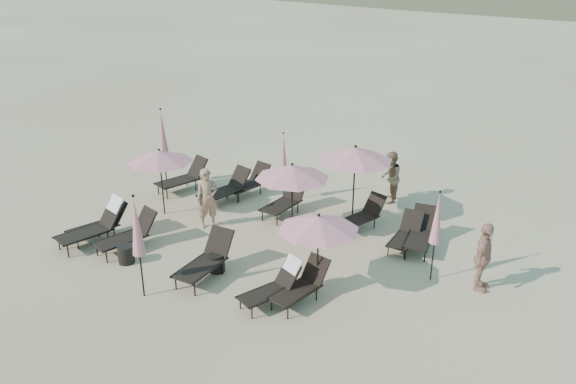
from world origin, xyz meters
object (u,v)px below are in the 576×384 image
Objects in this scene: lounger_0 at (100,223)px; lounger_4 at (275,284)px; lounger_3 at (206,259)px; beachgoer_a at (207,199)px; side_table_1 at (217,263)px; lounger_12 at (406,234)px; umbrella_open_3 at (355,154)px; umbrella_closed_2 at (162,132)px; beachgoer_c at (483,257)px; umbrella_open_0 at (159,156)px; lounger_1 at (96,224)px; side_table_0 at (126,254)px; lounger_6 at (184,177)px; lounger_5 at (302,285)px; lounger_9 at (286,200)px; beachgoer_b at (390,177)px; umbrella_open_2 at (319,223)px; umbrella_closed_1 at (437,219)px; lounger_10 at (363,214)px; lounger_8 at (249,182)px; umbrella_closed_3 at (283,154)px; lounger_11 at (421,232)px; umbrella_closed_0 at (137,227)px; umbrella_open_1 at (292,172)px; lounger_2 at (128,234)px; lounger_7 at (226,188)px.

lounger_0 reaches higher than lounger_4.
lounger_3 is (3.92, 0.22, 0.03)m from lounger_0.
lounger_0 is 3.09m from beachgoer_a.
lounger_4 is 3.47× the size of side_table_1.
umbrella_open_3 reaches higher than lounger_12.
umbrella_closed_2 is 11.24m from beachgoer_c.
lounger_4 is 0.77× the size of umbrella_open_0.
lounger_1 reaches higher than side_table_0.
lounger_6 is at bearing 112.12° from lounger_1.
lounger_5 is 0.93× the size of lounger_9.
umbrella_open_0 is at bearing -168.04° from lounger_12.
beachgoer_b is at bearing 77.39° from side_table_1.
beachgoer_b reaches higher than lounger_12.
lounger_4 is 1.73m from umbrella_open_2.
umbrella_closed_1 is at bearing 33.88° from lounger_1.
beachgoer_c is (4.18, -3.50, 0.01)m from beachgoer_b.
lounger_8 is at bearing -167.10° from lounger_10.
lounger_9 is at bearing 169.04° from umbrella_closed_1.
lounger_0 is 1.03× the size of lounger_8.
lounger_10 is 4.58m from beachgoer_a.
lounger_10 is 3.33m from umbrella_closed_3.
side_table_1 is (-3.61, -4.27, -0.22)m from lounger_11.
lounger_5 is 0.68× the size of umbrella_open_3.
lounger_3 is 6.66m from beachgoer_c.
umbrella_closed_3 is 5.03m from side_table_1.
beachgoer_b is (-1.82, 2.60, 0.44)m from lounger_12.
side_table_1 is 6.81m from beachgoer_b.
umbrella_closed_1 reaches higher than lounger_6.
umbrella_closed_1 reaches higher than beachgoer_c.
umbrella_closed_0 reaches higher than umbrella_closed_3.
umbrella_open_2 reaches higher than lounger_5.
umbrella_open_2 reaches higher than lounger_3.
lounger_5 reaches higher than side_table_1.
umbrella_open_1 is (-1.35, -1.69, 1.55)m from lounger_10.
lounger_2 is 1.06× the size of beachgoer_b.
lounger_2 is 0.70× the size of umbrella_closed_0.
beachgoer_b is (6.13, 3.25, 0.36)m from lounger_6.
lounger_0 is 2.62m from umbrella_open_0.
lounger_10 is at bearing 159.38° from lounger_12.
umbrella_closed_3 reaches higher than lounger_7.
umbrella_open_0 is at bearing -50.56° from lounger_6.
lounger_6 is 1.11× the size of beachgoer_c.
lounger_10 is at bearing -27.18° from umbrella_open_3.
lounger_4 is at bearing -123.55° from lounger_11.
lounger_5 is 0.97× the size of lounger_10.
lounger_6 is 0.80× the size of umbrella_open_3.
beachgoer_c reaches higher than lounger_9.
lounger_0 is at bearing -171.79° from side_table_1.
lounger_8 is 4.34m from lounger_10.
lounger_12 reaches higher than side_table_1.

